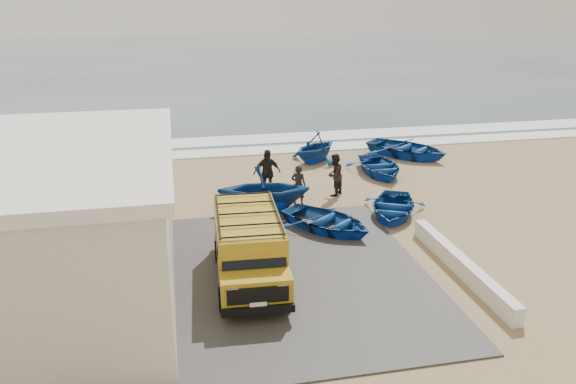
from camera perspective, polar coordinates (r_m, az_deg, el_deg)
ground at (r=18.90m, az=-0.85°, el=-5.56°), size 160.00×160.00×0.00m
slab at (r=16.88m, az=-6.30°, el=-8.87°), size 12.00×10.00×0.05m
ocean at (r=73.32m, az=-9.41°, el=13.07°), size 180.00×88.00×0.01m
surf_line at (r=30.07m, az=-5.20°, el=4.08°), size 180.00×1.60×0.06m
surf_wash at (r=32.48m, az=-5.73°, el=5.22°), size 180.00×2.20×0.04m
building at (r=16.50m, az=-25.98°, el=-3.35°), size 8.40×9.40×4.30m
parapet at (r=17.84m, az=17.18°, el=-7.14°), size 0.35×6.00×0.55m
van at (r=16.44m, az=-4.00°, el=-5.42°), size 2.12×4.86×2.05m
boat_near_left at (r=20.03m, az=3.96°, el=-2.96°), size 4.18×4.36×0.73m
boat_near_right at (r=21.68m, az=10.57°, el=-1.51°), size 3.65×4.08×0.70m
boat_mid_left at (r=21.55m, az=-2.48°, el=0.33°), size 3.88×3.46×1.86m
boat_mid_right at (r=26.54m, az=9.25°, el=2.56°), size 2.64×3.65×0.74m
boat_far_left at (r=28.09m, az=2.81°, el=4.59°), size 3.85×3.79×1.54m
boat_far_right at (r=29.67m, az=12.00°, el=4.34°), size 5.08×5.25×0.89m
fisherman_front at (r=22.33m, az=1.06°, el=0.73°), size 0.70×0.60×1.63m
fisherman_middle at (r=23.40m, az=4.73°, el=1.75°), size 1.09×1.10×1.78m
fisherman_back at (r=23.26m, az=-2.15°, el=1.96°), size 1.22×0.63×1.99m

